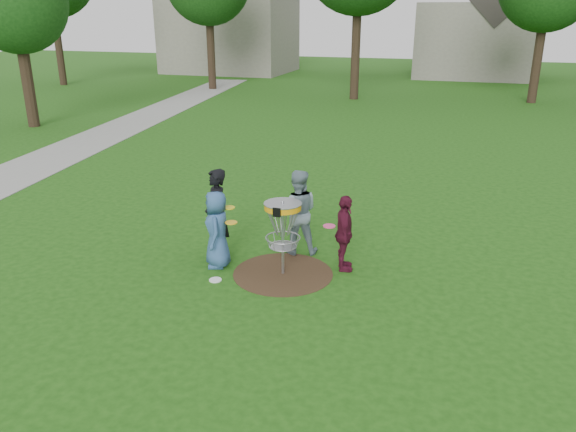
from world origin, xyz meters
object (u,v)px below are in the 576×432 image
(player_grey, at_px, (297,212))
(disc_golf_basket, at_px, (283,221))
(player_blue, at_px, (217,229))
(player_black, at_px, (217,215))
(player_maroon, at_px, (344,233))

(player_grey, bearing_deg, disc_golf_basket, 75.71)
(disc_golf_basket, bearing_deg, player_blue, -178.73)
(player_black, relative_size, player_maroon, 1.25)
(player_blue, distance_m, player_grey, 1.60)
(disc_golf_basket, bearing_deg, player_black, 170.23)
(player_blue, height_order, player_maroon, player_blue)
(player_blue, height_order, disc_golf_basket, player_blue)
(player_grey, relative_size, disc_golf_basket, 1.20)
(player_blue, distance_m, player_black, 0.33)
(player_blue, distance_m, disc_golf_basket, 1.28)
(player_blue, bearing_deg, player_black, -174.99)
(player_black, height_order, disc_golf_basket, player_black)
(player_black, xyz_separation_m, player_maroon, (2.36, 0.27, -0.18))
(player_blue, xyz_separation_m, player_grey, (1.21, 1.03, 0.11))
(player_grey, xyz_separation_m, player_maroon, (1.03, -0.50, -0.12))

